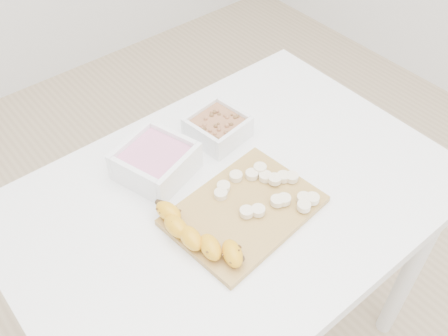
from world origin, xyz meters
TOP-DOWN VIEW (x-y plane):
  - table at (0.00, 0.00)m, footprint 1.00×0.70m
  - bowl_yogurt at (-0.09, 0.16)m, footprint 0.19×0.19m
  - bowl_granola at (0.09, 0.17)m, footprint 0.14×0.14m
  - cutting_board at (-0.02, -0.06)m, footprint 0.34×0.26m
  - banana at (-0.14, -0.06)m, footprint 0.06×0.22m
  - banana_slices at (0.06, -0.06)m, footprint 0.18×0.19m

SIDE VIEW (x-z plane):
  - table at x=0.00m, z-range 0.28..1.03m
  - cutting_board at x=-0.02m, z-range 0.75..0.76m
  - banana_slices at x=0.06m, z-range 0.76..0.78m
  - bowl_granola at x=0.09m, z-range 0.75..0.81m
  - banana at x=-0.14m, z-range 0.77..0.80m
  - bowl_yogurt at x=-0.09m, z-range 0.75..0.82m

